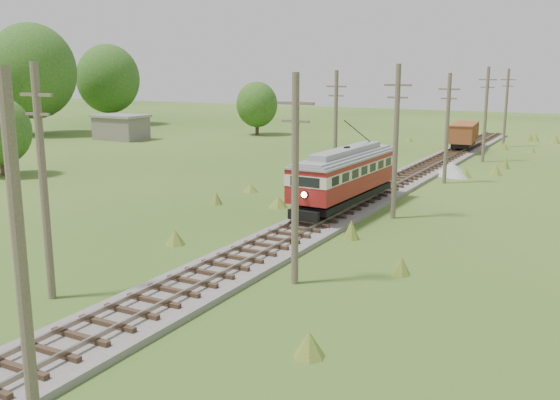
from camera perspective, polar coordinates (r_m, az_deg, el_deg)
The scene contains 17 objects.
railbed_main at distance 41.45m, azimuth 7.40°, elevation -0.04°, with size 3.60×96.00×0.57m.
streetcar at distance 38.65m, azimuth 6.08°, elevation 2.51°, with size 2.89×11.33×5.15m.
gondola at distance 69.98m, azimuth 16.48°, elevation 5.84°, with size 3.11×7.54×2.43m.
gravel_pile at distance 53.55m, azimuth 15.52°, elevation 2.69°, with size 3.04×3.22×1.10m.
utility_pole_r_1 at distance 15.08m, azimuth -22.60°, elevation -5.72°, with size 0.30×0.30×8.80m.
utility_pole_r_2 at distance 24.95m, azimuth 1.40°, elevation 1.99°, with size 1.60×0.30×8.60m.
utility_pole_r_3 at distance 36.90m, azimuth 10.54°, elevation 5.36°, with size 1.60×0.30×9.00m.
utility_pole_r_4 at distance 49.44m, azimuth 15.03°, elevation 6.43°, with size 1.60×0.30×8.40m.
utility_pole_r_5 at distance 62.03m, azimuth 18.28°, elevation 7.51°, with size 1.60×0.30×8.90m.
utility_pole_r_6 at distance 74.87m, azimuth 19.97°, elevation 7.98°, with size 1.60×0.30×8.70m.
utility_pole_l_a at distance 24.87m, azimuth -20.84°, elevation 1.65°, with size 1.60×0.30×9.00m.
utility_pole_l_b at distance 48.01m, azimuth 5.11°, elevation 6.75°, with size 1.60×0.30×8.60m.
tree_left_4 at distance 89.67m, azimuth -21.72°, elevation 10.89°, with size 11.34×11.34×14.61m.
tree_left_5 at distance 102.13m, azimuth -15.44°, elevation 10.63°, with size 9.66×9.66×12.44m.
tree_mid_a at distance 83.63m, azimuth -2.12°, elevation 8.72°, with size 5.46×5.46×7.03m.
tree_mid_c at distance 56.15m, azimuth -24.25°, elevation 5.77°, with size 5.04×5.04×6.49m.
shed at distance 80.54m, azimuth -14.33°, elevation 6.48°, with size 6.40×4.40×3.10m.
Camera 1 is at (14.48, -3.89, 8.74)m, focal length 40.00 mm.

